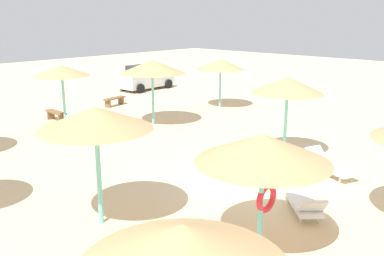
% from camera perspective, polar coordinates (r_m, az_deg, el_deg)
% --- Properties ---
extents(ground_plane, '(80.00, 80.00, 0.00)m').
position_cam_1_polar(ground_plane, '(14.09, 8.99, -6.86)').
color(ground_plane, beige).
extents(parasol_0, '(2.96, 2.96, 2.67)m').
position_cam_1_polar(parasol_0, '(9.39, 9.34, -2.77)').
color(parasol_0, '#6BC6BC').
rests_on(parasol_0, ground).
extents(parasol_1, '(2.56, 2.56, 2.99)m').
position_cam_1_polar(parasol_1, '(15.93, 12.45, 5.50)').
color(parasol_1, '#6BC6BC').
rests_on(parasol_1, ground).
extents(parasol_2, '(3.10, 3.10, 3.09)m').
position_cam_1_polar(parasol_2, '(20.53, -5.25, 8.02)').
color(parasol_2, '#6BC6BC').
rests_on(parasol_2, ground).
extents(parasol_3, '(2.58, 2.58, 2.82)m').
position_cam_1_polar(parasol_3, '(5.19, -1.10, -15.43)').
color(parasol_3, '#6BC6BC').
rests_on(parasol_3, ground).
extents(parasol_5, '(2.71, 2.71, 2.74)m').
position_cam_1_polar(parasol_5, '(24.52, 3.77, 8.35)').
color(parasol_5, '#6BC6BC').
rests_on(parasol_5, ground).
extents(parasol_6, '(2.78, 2.78, 3.01)m').
position_cam_1_polar(parasol_6, '(10.60, -12.56, 1.24)').
color(parasol_6, '#6BC6BC').
rests_on(parasol_6, ground).
extents(parasol_9, '(2.50, 2.50, 2.97)m').
position_cam_1_polar(parasol_9, '(20.22, -16.76, 7.19)').
color(parasol_9, '#6BC6BC').
rests_on(parasol_9, ground).
extents(lounger_0, '(1.77, 1.77, 0.77)m').
position_cam_1_polar(lounger_0, '(11.94, 14.58, -9.55)').
color(lounger_0, white).
rests_on(lounger_0, ground).
extents(lounger_1, '(1.26, 1.98, 0.75)m').
position_cam_1_polar(lounger_1, '(15.04, 17.56, -4.68)').
color(lounger_1, white).
rests_on(lounger_1, ground).
extents(lounger_2, '(1.99, 1.03, 0.69)m').
position_cam_1_polar(lounger_2, '(20.11, -9.32, 0.64)').
color(lounger_2, white).
rests_on(lounger_2, ground).
extents(bench_0, '(0.45, 1.51, 0.49)m').
position_cam_1_polar(bench_0, '(22.53, -17.44, 1.74)').
color(bench_0, brown).
rests_on(bench_0, ground).
extents(bench_1, '(1.55, 0.64, 0.49)m').
position_cam_1_polar(bench_1, '(25.51, -10.16, 3.65)').
color(bench_1, brown).
rests_on(bench_1, ground).
extents(parked_car, '(4.06, 2.10, 1.72)m').
position_cam_1_polar(parked_car, '(30.89, -6.14, 6.58)').
color(parked_car, silver).
rests_on(parked_car, ground).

